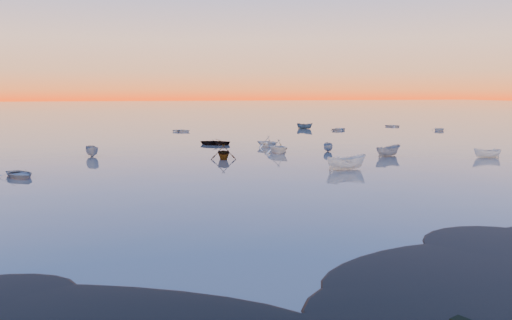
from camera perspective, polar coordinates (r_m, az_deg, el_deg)
name	(u,v)px	position (r m, az deg, el deg)	size (l,w,h in m)	color
ground	(189,124)	(119.78, -7.66, 4.05)	(600.00, 600.00, 0.00)	#685E57
mud_lobes	(467,273)	(23.84, 22.98, -11.84)	(140.00, 6.00, 0.07)	black
moored_fleet	(227,145)	(73.47, -3.34, 1.75)	(124.00, 58.00, 1.20)	silver
boat_near_left	(20,177)	(50.42, -25.40, -1.80)	(4.02, 1.68, 1.01)	gray
boat_near_center	(388,156)	(62.42, 14.85, 0.42)	(3.89, 1.65, 1.35)	gray
boat_near_right	(278,153)	(63.52, 2.49, 0.80)	(3.85, 1.73, 1.35)	silver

